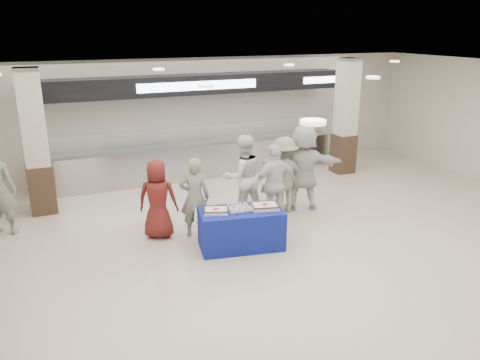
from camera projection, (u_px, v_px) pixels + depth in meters
name	position (u px, v px, depth m)	size (l,w,h in m)	color
ground	(289.00, 260.00, 8.40)	(14.00, 14.00, 0.00)	beige
serving_line	(196.00, 136.00, 12.77)	(8.70, 0.85, 2.80)	#ADAFB3
column_left	(36.00, 146.00, 10.14)	(0.55, 0.55, 3.20)	#332117
column_right	(345.00, 119.00, 13.08)	(0.55, 0.55, 3.20)	#332117
display_table	(241.00, 229.00, 8.80)	(1.55, 0.78, 0.75)	navy
sheet_cake_left	(216.00, 210.00, 8.56)	(0.53, 0.47, 0.09)	silver
sheet_cake_right	(265.00, 206.00, 8.75)	(0.56, 0.49, 0.10)	silver
cupcake_tray	(239.00, 208.00, 8.68)	(0.44, 0.34, 0.07)	#ADADB2
civilian_maroon	(158.00, 199.00, 9.12)	(0.78, 0.51, 1.59)	maroon
soldier_a	(195.00, 198.00, 9.15)	(0.59, 0.39, 1.62)	slate
chef_tall	(243.00, 177.00, 10.08)	(0.89, 0.70, 1.84)	white
chef_short	(275.00, 184.00, 9.74)	(1.02, 0.42, 1.74)	white
soldier_b	(284.00, 175.00, 10.34)	(1.12, 0.64, 1.73)	slate
civilian_white	(303.00, 167.00, 10.51)	(1.84, 0.59, 1.98)	silver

